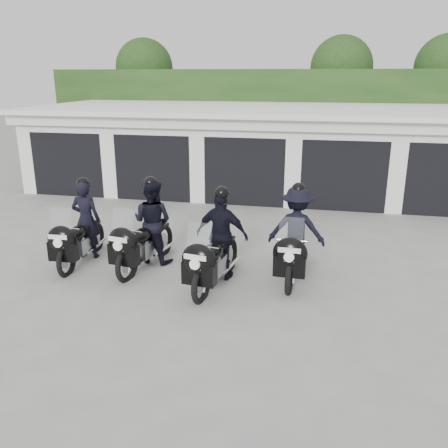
% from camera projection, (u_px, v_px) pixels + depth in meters
% --- Properties ---
extents(ground, '(80.00, 80.00, 0.00)m').
position_uv_depth(ground, '(202.00, 270.00, 10.42)').
color(ground, '#979791').
rests_on(ground, ground).
extents(garage_block, '(16.40, 6.80, 2.96)m').
position_uv_depth(garage_block, '(256.00, 150.00, 17.50)').
color(garage_block, white).
rests_on(garage_block, ground).
extents(background_vegetation, '(20.00, 3.90, 5.80)m').
position_uv_depth(background_vegetation, '(280.00, 105.00, 21.55)').
color(background_vegetation, '#1A3A15').
rests_on(background_vegetation, ground).
extents(police_bike_a, '(0.72, 2.25, 1.96)m').
position_uv_depth(police_bike_a, '(81.00, 229.00, 10.64)').
color(police_bike_a, black).
rests_on(police_bike_a, ground).
extents(police_bike_b, '(1.09, 2.33, 2.05)m').
position_uv_depth(police_bike_b, '(148.00, 228.00, 10.45)').
color(police_bike_b, black).
rests_on(police_bike_b, ground).
extents(police_bike_c, '(1.20, 2.34, 2.05)m').
position_uv_depth(police_bike_c, '(219.00, 242.00, 9.56)').
color(police_bike_c, black).
rests_on(police_bike_c, ground).
extents(police_bike_d, '(1.23, 2.32, 2.02)m').
position_uv_depth(police_bike_d, '(296.00, 236.00, 9.96)').
color(police_bike_d, black).
rests_on(police_bike_d, ground).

